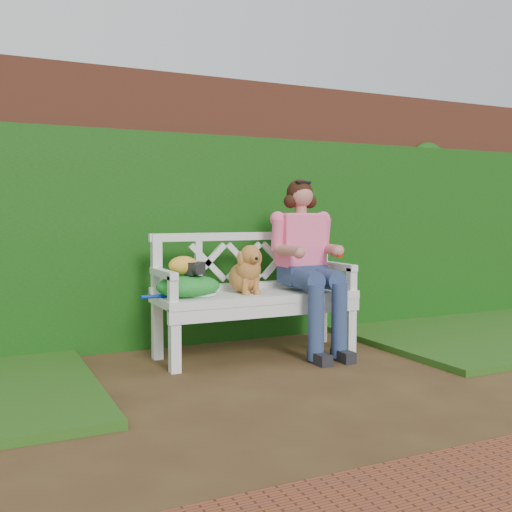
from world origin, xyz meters
name	(u,v)px	position (x,y,z in m)	size (l,w,h in m)	color
ground	(311,396)	(0.00, 0.00, 0.00)	(60.00, 60.00, 0.00)	#3E2815
brick_wall	(199,210)	(0.00, 1.90, 1.10)	(10.00, 0.30, 2.20)	brown
ivy_hedge	(208,240)	(0.00, 1.68, 0.85)	(10.00, 0.18, 1.70)	#1C5311
grass_right	(492,331)	(2.40, 0.90, 0.03)	(2.60, 2.00, 0.05)	#245312
garden_bench	(256,324)	(0.14, 1.04, 0.24)	(1.58, 0.60, 0.48)	white
seated_woman	(303,270)	(0.53, 1.02, 0.63)	(0.54, 0.71, 1.27)	red
dog	(246,268)	(0.04, 1.03, 0.66)	(0.24, 0.33, 0.36)	#B88843
tennis_racket	(192,294)	(-0.37, 1.04, 0.49)	(0.57, 0.24, 0.03)	silver
green_bag	(188,286)	(-0.40, 1.03, 0.56)	(0.46, 0.35, 0.16)	green
camera_item	(194,268)	(-0.36, 1.01, 0.68)	(0.13, 0.10, 0.09)	black
baseball_glove	(183,265)	(-0.43, 1.05, 0.70)	(0.21, 0.15, 0.13)	gold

